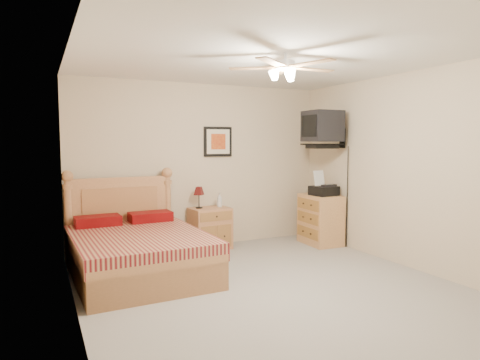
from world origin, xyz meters
The scene contains 17 objects.
floor centered at (0.00, 0.00, 0.00)m, with size 4.50×4.50×0.00m, color gray.
ceiling centered at (0.00, 0.00, 2.50)m, with size 4.00×4.50×0.04m, color white.
wall_back centered at (0.00, 2.25, 1.25)m, with size 4.00×0.04×2.50m, color #C9B494.
wall_front centered at (0.00, -2.25, 1.25)m, with size 4.00×0.04×2.50m, color #C9B494.
wall_left centered at (-2.00, 0.00, 1.25)m, with size 0.04×4.50×2.50m, color #C9B494.
wall_right centered at (2.00, 0.00, 1.25)m, with size 0.04×4.50×2.50m, color #C9B494.
bed centered at (-1.23, 1.12, 0.62)m, with size 1.47×1.93×1.25m, color #A77347, non-canonical shape.
nightstand centered at (0.04, 2.00, 0.31)m, with size 0.57×0.43×0.62m, color #A26844.
table_lamp centered at (-0.11, 2.06, 0.78)m, with size 0.18×0.18×0.32m, color #511010, non-canonical shape.
lotion_bottle centered at (0.21, 2.03, 0.73)m, with size 0.08×0.08×0.21m, color silver.
framed_picture centered at (0.27, 2.23, 1.62)m, with size 0.46×0.04×0.46m, color black.
dresser centered at (1.73, 1.53, 0.39)m, with size 0.46×0.67×0.79m, color #A66942.
fax_machine centered at (1.72, 1.45, 0.98)m, with size 0.36×0.38×0.38m, color black, non-canonical shape.
magazine_lower centered at (1.72, 1.78, 0.80)m, with size 0.22×0.30×0.03m, color beige.
magazine_upper centered at (1.74, 1.78, 0.82)m, with size 0.17×0.24×0.02m, color tan.
wall_tv centered at (1.75, 1.34, 1.81)m, with size 0.56×0.46×0.58m, color black, non-canonical shape.
ceiling_fan centered at (0.00, -0.20, 2.36)m, with size 1.14×1.14×0.28m, color white, non-canonical shape.
Camera 1 is at (-2.29, -3.95, 1.60)m, focal length 32.00 mm.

